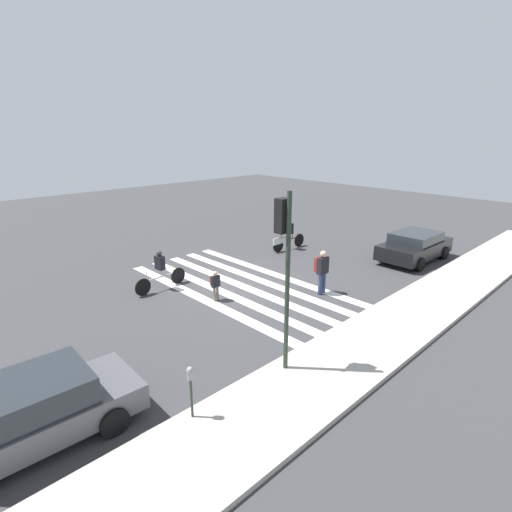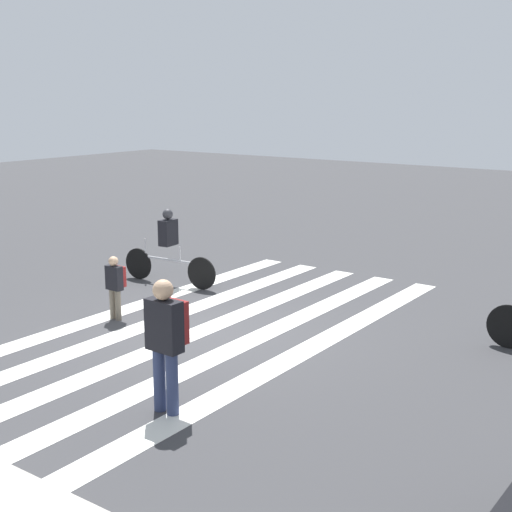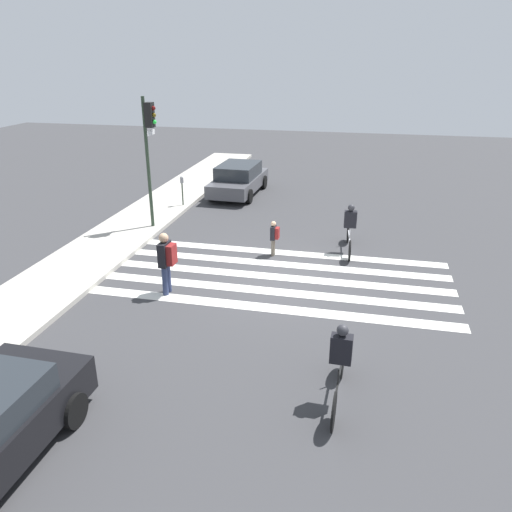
{
  "view_description": "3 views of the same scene",
  "coord_description": "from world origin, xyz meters",
  "px_view_note": "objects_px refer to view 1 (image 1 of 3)",
  "views": [
    {
      "loc": [
        10.19,
        11.49,
        6.15
      ],
      "look_at": [
        -1.06,
        -0.16,
        1.0
      ],
      "focal_mm": 28.0,
      "sensor_mm": 36.0,
      "label": 1
    },
    {
      "loc": [
        -7.57,
        9.09,
        3.98
      ],
      "look_at": [
        -1.1,
        0.05,
        1.46
      ],
      "focal_mm": 50.0,
      "sensor_mm": 36.0,
      "label": 2
    },
    {
      "loc": [
        -13.31,
        -2.23,
        6.17
      ],
      "look_at": [
        -0.84,
        0.54,
        0.97
      ],
      "focal_mm": 35.0,
      "sensor_mm": 36.0,
      "label": 3
    }
  ],
  "objects_px": {
    "cyclist_far_lane": "(160,269)",
    "traffic_light": "(284,250)",
    "pedestrian_adult_tall_backpack": "(215,283)",
    "cyclist_mid_street": "(289,233)",
    "pedestrian_adult_yellow_jacket": "(322,269)",
    "car_parked_dark_suv": "(28,413)",
    "car_parked_far_curb": "(415,246)",
    "parking_meter": "(191,381)"
  },
  "relations": [
    {
      "from": "cyclist_far_lane",
      "to": "traffic_light",
      "type": "bearing_deg",
      "value": 79.75
    },
    {
      "from": "traffic_light",
      "to": "pedestrian_adult_tall_backpack",
      "type": "bearing_deg",
      "value": -108.19
    },
    {
      "from": "cyclist_mid_street",
      "to": "cyclist_far_lane",
      "type": "xyz_separation_m",
      "value": [
        7.91,
        0.18,
        -0.0
      ]
    },
    {
      "from": "pedestrian_adult_yellow_jacket",
      "to": "car_parked_dark_suv",
      "type": "height_order",
      "value": "pedestrian_adult_yellow_jacket"
    },
    {
      "from": "cyclist_far_lane",
      "to": "pedestrian_adult_tall_backpack",
      "type": "bearing_deg",
      "value": 105.65
    },
    {
      "from": "pedestrian_adult_yellow_jacket",
      "to": "pedestrian_adult_tall_backpack",
      "type": "distance_m",
      "value": 4.13
    },
    {
      "from": "cyclist_far_lane",
      "to": "car_parked_dark_suv",
      "type": "xyz_separation_m",
      "value": [
        6.29,
        5.4,
        -0.14
      ]
    },
    {
      "from": "cyclist_mid_street",
      "to": "car_parked_far_curb",
      "type": "relative_size",
      "value": 0.55
    },
    {
      "from": "traffic_light",
      "to": "car_parked_far_curb",
      "type": "height_order",
      "value": "traffic_light"
    },
    {
      "from": "traffic_light",
      "to": "car_parked_far_curb",
      "type": "distance_m",
      "value": 12.05
    },
    {
      "from": "parking_meter",
      "to": "pedestrian_adult_tall_backpack",
      "type": "relative_size",
      "value": 1.19
    },
    {
      "from": "car_parked_far_curb",
      "to": "car_parked_dark_suv",
      "type": "bearing_deg",
      "value": 1.3
    },
    {
      "from": "pedestrian_adult_tall_backpack",
      "to": "car_parked_dark_suv",
      "type": "xyz_separation_m",
      "value": [
        7.18,
        3.03,
        0.04
      ]
    },
    {
      "from": "traffic_light",
      "to": "pedestrian_adult_yellow_jacket",
      "type": "distance_m",
      "value": 6.03
    },
    {
      "from": "traffic_light",
      "to": "pedestrian_adult_yellow_jacket",
      "type": "relative_size",
      "value": 2.74
    },
    {
      "from": "pedestrian_adult_tall_backpack",
      "to": "car_parked_dark_suv",
      "type": "distance_m",
      "value": 7.79
    },
    {
      "from": "cyclist_far_lane",
      "to": "car_parked_far_curb",
      "type": "relative_size",
      "value": 0.56
    },
    {
      "from": "traffic_light",
      "to": "parking_meter",
      "type": "xyz_separation_m",
      "value": [
        2.88,
        -0.02,
        -2.33
      ]
    },
    {
      "from": "pedestrian_adult_yellow_jacket",
      "to": "cyclist_mid_street",
      "type": "xyz_separation_m",
      "value": [
        -3.64,
        -4.89,
        -0.16
      ]
    },
    {
      "from": "parking_meter",
      "to": "pedestrian_adult_tall_backpack",
      "type": "bearing_deg",
      "value": -132.92
    },
    {
      "from": "cyclist_mid_street",
      "to": "car_parked_far_curb",
      "type": "bearing_deg",
      "value": 120.83
    },
    {
      "from": "parking_meter",
      "to": "car_parked_dark_suv",
      "type": "xyz_separation_m",
      "value": [
        2.72,
        -1.77,
        -0.31
      ]
    },
    {
      "from": "pedestrian_adult_yellow_jacket",
      "to": "cyclist_far_lane",
      "type": "height_order",
      "value": "pedestrian_adult_yellow_jacket"
    },
    {
      "from": "car_parked_dark_suv",
      "to": "traffic_light",
      "type": "bearing_deg",
      "value": 164.54
    },
    {
      "from": "car_parked_far_curb",
      "to": "car_parked_dark_suv",
      "type": "relative_size",
      "value": 0.96
    },
    {
      "from": "car_parked_far_curb",
      "to": "traffic_light",
      "type": "bearing_deg",
      "value": 10.15
    },
    {
      "from": "pedestrian_adult_tall_backpack",
      "to": "cyclist_mid_street",
      "type": "distance_m",
      "value": 7.49
    },
    {
      "from": "pedestrian_adult_tall_backpack",
      "to": "car_parked_far_curb",
      "type": "distance_m",
      "value": 10.45
    },
    {
      "from": "pedestrian_adult_yellow_jacket",
      "to": "pedestrian_adult_tall_backpack",
      "type": "height_order",
      "value": "pedestrian_adult_yellow_jacket"
    },
    {
      "from": "parking_meter",
      "to": "cyclist_far_lane",
      "type": "xyz_separation_m",
      "value": [
        -3.58,
        -7.17,
        -0.17
      ]
    },
    {
      "from": "car_parked_dark_suv",
      "to": "parking_meter",
      "type": "bearing_deg",
      "value": 149.2
    },
    {
      "from": "parking_meter",
      "to": "cyclist_far_lane",
      "type": "bearing_deg",
      "value": -116.51
    },
    {
      "from": "pedestrian_adult_tall_backpack",
      "to": "cyclist_mid_street",
      "type": "relative_size",
      "value": 0.5
    },
    {
      "from": "parking_meter",
      "to": "cyclist_far_lane",
      "type": "height_order",
      "value": "cyclist_far_lane"
    },
    {
      "from": "traffic_light",
      "to": "pedestrian_adult_tall_backpack",
      "type": "relative_size",
      "value": 4.11
    },
    {
      "from": "pedestrian_adult_tall_backpack",
      "to": "cyclist_mid_street",
      "type": "bearing_deg",
      "value": -158.32
    },
    {
      "from": "traffic_light",
      "to": "cyclist_far_lane",
      "type": "xyz_separation_m",
      "value": [
        -0.7,
        -7.19,
        -2.5
      ]
    },
    {
      "from": "pedestrian_adult_tall_backpack",
      "to": "traffic_light",
      "type": "bearing_deg",
      "value": 73.49
    },
    {
      "from": "parking_meter",
      "to": "car_parked_far_curb",
      "type": "height_order",
      "value": "car_parked_far_curb"
    },
    {
      "from": "pedestrian_adult_yellow_jacket",
      "to": "parking_meter",
      "type": "bearing_deg",
      "value": 19.43
    },
    {
      "from": "cyclist_mid_street",
      "to": "car_parked_dark_suv",
      "type": "height_order",
      "value": "cyclist_mid_street"
    },
    {
      "from": "parking_meter",
      "to": "pedestrian_adult_tall_backpack",
      "type": "distance_m",
      "value": 6.56
    }
  ]
}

